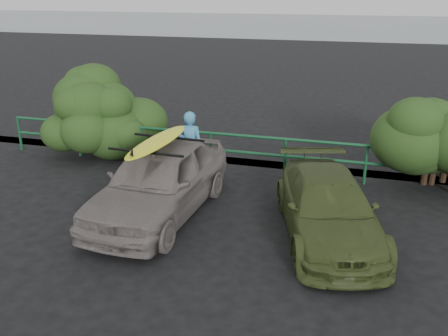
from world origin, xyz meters
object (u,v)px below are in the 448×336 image
at_px(olive_vehicle, 328,207).
at_px(man, 190,146).
at_px(guardrail, 247,154).
at_px(surfboard, 157,141).
at_px(sedan, 159,180).

bearing_deg(olive_vehicle, man, 133.37).
xyz_separation_m(guardrail, surfboard, (-1.20, -3.01, 1.12)).
height_order(man, surfboard, man).
height_order(guardrail, sedan, sedan).
distance_m(guardrail, man, 1.59).
bearing_deg(man, guardrail, -147.18).
bearing_deg(guardrail, sedan, -111.67).
relative_size(guardrail, sedan, 3.08).
bearing_deg(guardrail, surfboard, -111.67).
height_order(guardrail, surfboard, surfboard).
bearing_deg(olive_vehicle, guardrail, 111.60).
bearing_deg(guardrail, man, -143.69).
relative_size(sedan, olive_vehicle, 1.08).
relative_size(olive_vehicle, surfboard, 1.62).
xyz_separation_m(olive_vehicle, surfboard, (-3.54, 0.03, 1.03)).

